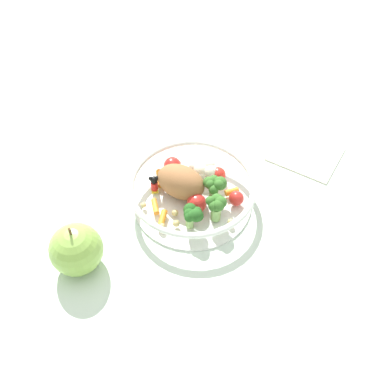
# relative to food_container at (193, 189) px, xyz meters

# --- Properties ---
(ground_plane) EXTENTS (2.40, 2.40, 0.00)m
(ground_plane) POSITION_rel_food_container_xyz_m (0.00, -0.00, -0.03)
(ground_plane) COLOR silver
(food_container) EXTENTS (0.21, 0.21, 0.06)m
(food_container) POSITION_rel_food_container_xyz_m (0.00, 0.00, 0.00)
(food_container) COLOR white
(food_container) RESTS_ON ground_plane
(loose_apple) EXTENTS (0.08, 0.08, 0.09)m
(loose_apple) POSITION_rel_food_container_xyz_m (-0.14, 0.16, 0.01)
(loose_apple) COLOR #8CB74C
(loose_apple) RESTS_ON ground_plane
(folded_napkin) EXTENTS (0.14, 0.15, 0.01)m
(folded_napkin) POSITION_rel_food_container_xyz_m (0.12, -0.20, -0.03)
(folded_napkin) COLOR silver
(folded_napkin) RESTS_ON ground_plane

